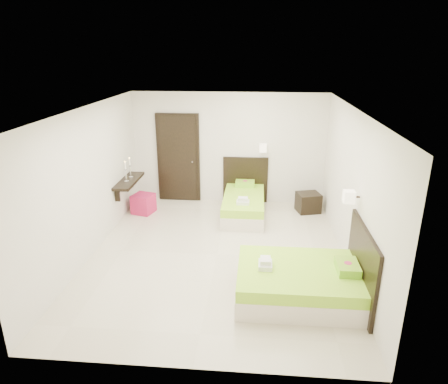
# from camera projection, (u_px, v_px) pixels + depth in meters

# --- Properties ---
(floor) EXTENTS (5.50, 5.50, 0.00)m
(floor) POSITION_uv_depth(u_px,v_px,m) (217.00, 255.00, 7.22)
(floor) COLOR beige
(floor) RESTS_ON ground
(bed_single) EXTENTS (1.06, 1.77, 1.46)m
(bed_single) POSITION_uv_depth(u_px,v_px,m) (244.00, 203.00, 8.91)
(bed_single) COLOR beige
(bed_single) RESTS_ON ground
(bed_double) EXTENTS (1.82, 1.55, 1.50)m
(bed_double) POSITION_uv_depth(u_px,v_px,m) (303.00, 281.00, 5.91)
(bed_double) COLOR beige
(bed_double) RESTS_ON ground
(nightstand) EXTENTS (0.59, 0.55, 0.44)m
(nightstand) POSITION_uv_depth(u_px,v_px,m) (308.00, 202.00, 9.06)
(nightstand) COLOR black
(nightstand) RESTS_ON ground
(ottoman) EXTENTS (0.53, 0.53, 0.43)m
(ottoman) POSITION_uv_depth(u_px,v_px,m) (143.00, 204.00, 9.00)
(ottoman) COLOR #A41542
(ottoman) RESTS_ON ground
(door) EXTENTS (1.02, 0.15, 2.14)m
(door) POSITION_uv_depth(u_px,v_px,m) (178.00, 158.00, 9.49)
(door) COLOR black
(door) RESTS_ON ground
(console_shelf) EXTENTS (0.35, 1.20, 0.78)m
(console_shelf) POSITION_uv_depth(u_px,v_px,m) (129.00, 181.00, 8.61)
(console_shelf) COLOR black
(console_shelf) RESTS_ON ground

